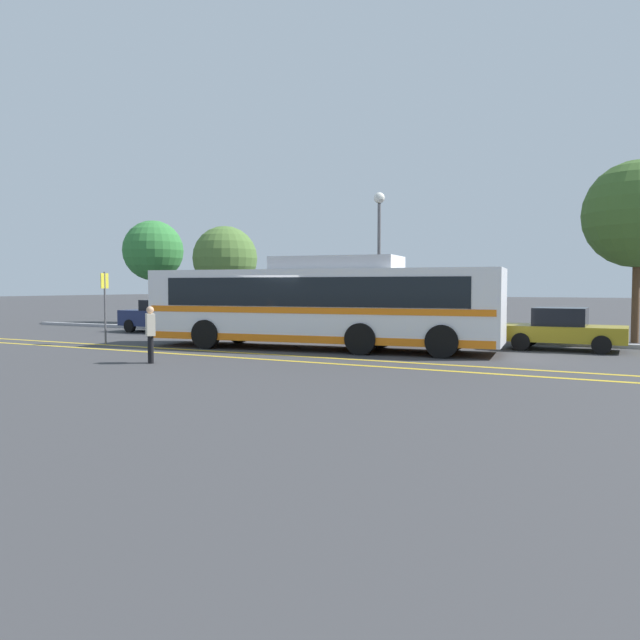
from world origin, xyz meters
The scene contains 15 objects.
ground_plane centered at (0.00, 0.00, 0.00)m, with size 220.00×220.00×0.00m, color #38383A.
lane_strip_0 centered at (1.35, -1.88, 0.00)m, with size 0.20×32.02×0.01m, color gold.
lane_strip_1 centered at (1.35, -3.07, 0.00)m, with size 0.20×32.02×0.01m, color gold.
curb_strip centered at (1.35, 5.41, 0.07)m, with size 40.02×0.36×0.15m, color #99999E.
transit_bus centered at (1.37, 0.32, 1.56)m, with size 12.52×3.98×3.13m.
parked_car_0 centered at (-8.69, 3.91, 0.76)m, with size 4.20×2.14×1.51m.
parked_car_1 centered at (-2.43, 3.94, 0.74)m, with size 4.16×2.07×1.47m.
parked_car_2 centered at (2.31, 3.86, 0.71)m, with size 4.09×1.96×1.43m.
parked_car_3 centered at (8.71, 3.83, 0.71)m, with size 3.96×2.05×1.43m.
pedestrian_0 centered at (-1.10, -5.26, 0.90)m, with size 0.46×0.44×1.59m.
bus_stop_sign centered at (-6.47, -1.76, 1.68)m, with size 0.08×0.40×2.67m.
street_lamp centered at (1.21, 6.01, 4.23)m, with size 0.46×0.46×6.07m.
tree_0 centered at (10.86, 7.95, 4.84)m, with size 4.02×4.02×6.87m.
tree_1 centered at (-9.26, 9.55, 3.66)m, with size 3.52×3.52×5.43m.
tree_2 centered at (-14.23, 9.40, 4.20)m, with size 3.48×3.48×5.96m.
Camera 1 is at (11.01, -18.47, 2.14)m, focal length 35.00 mm.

